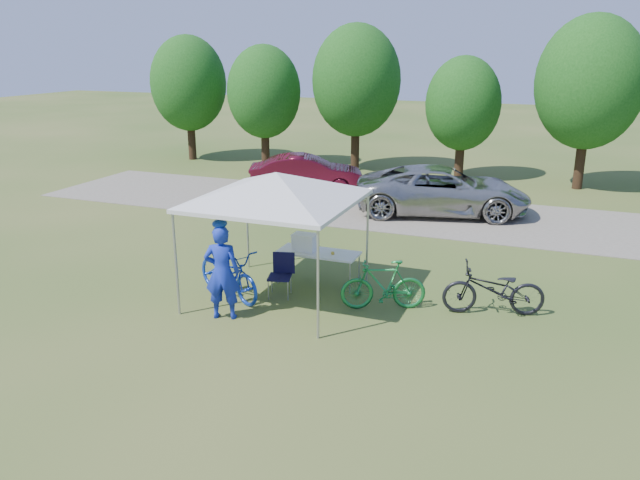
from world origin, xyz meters
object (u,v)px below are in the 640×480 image
object	(u,v)px
folding_table	(318,254)
cyclist	(222,272)
bike_dark	(494,290)
folding_chair	(282,271)
bike_green	(383,285)
sedan	(307,174)
minivan	(443,190)
cooler	(305,242)
bike_blue	(228,272)

from	to	relation	value
folding_table	cyclist	world-z (taller)	cyclist
folding_table	bike_dark	distance (m)	3.90
folding_chair	cyclist	size ratio (longest dim) A/B	0.49
bike_green	bike_dark	bearing A→B (deg)	81.41
bike_green	sedan	size ratio (longest dim) A/B	0.42
folding_chair	cyclist	bearing A→B (deg)	-126.05
bike_green	bike_dark	distance (m)	2.20
minivan	folding_table	bearing A→B (deg)	154.65
cyclist	minivan	distance (m)	9.87
folding_chair	cooler	world-z (taller)	cooler
folding_table	minivan	world-z (taller)	minivan
folding_chair	minivan	size ratio (longest dim) A/B	0.17
folding_table	bike_dark	size ratio (longest dim) A/B	0.91
bike_blue	bike_dark	distance (m)	5.50
folding_table	cooler	distance (m)	0.41
bike_blue	bike_dark	world-z (taller)	bike_blue
folding_chair	bike_green	bearing A→B (deg)	-13.79
minivan	bike_dark	bearing A→B (deg)	-175.73
minivan	cooler	bearing A→B (deg)	152.11
cyclist	bike_blue	bearing A→B (deg)	-83.76
cyclist	bike_dark	distance (m)	5.39
folding_table	minivan	bearing A→B (deg)	78.51
folding_chair	sedan	world-z (taller)	sedan
folding_table	cooler	xyz separation A→B (m)	(-0.33, 0.00, 0.24)
bike_blue	sedan	size ratio (longest dim) A/B	0.50
bike_blue	sedan	distance (m)	10.02
bike_dark	sedan	size ratio (longest dim) A/B	0.49
bike_dark	sedan	world-z (taller)	sedan
bike_blue	bike_green	world-z (taller)	bike_blue
bike_green	minivan	world-z (taller)	minivan
cyclist	cooler	bearing A→B (deg)	-124.32
cooler	bike_green	xyz separation A→B (m)	(2.09, -0.86, -0.42)
cooler	sedan	size ratio (longest dim) A/B	0.13
cooler	bike_blue	bearing A→B (deg)	-129.68
cyclist	bike_blue	size ratio (longest dim) A/B	0.92
minivan	sedan	distance (m)	5.33
cyclist	bike_dark	bearing A→B (deg)	-174.61
cyclist	bike_green	size ratio (longest dim) A/B	1.10
folding_chair	sedan	size ratio (longest dim) A/B	0.22
folding_chair	minivan	bearing A→B (deg)	61.30
cyclist	minivan	world-z (taller)	cyclist
folding_chair	bike_dark	bearing A→B (deg)	-7.44
bike_blue	minivan	bearing A→B (deg)	7.89
sedan	bike_blue	bearing A→B (deg)	170.90
sedan	bike_dark	bearing A→B (deg)	-160.68
folding_table	cyclist	size ratio (longest dim) A/B	0.96
folding_table	cyclist	xyz separation A→B (m)	(-1.06, -2.42, 0.24)
bike_dark	folding_table	bearing A→B (deg)	-110.71
folding_table	cyclist	distance (m)	2.65
folding_table	bike_dark	bearing A→B (deg)	-4.74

